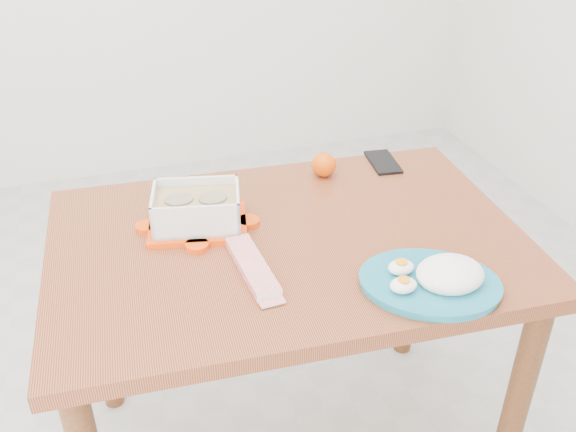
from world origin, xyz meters
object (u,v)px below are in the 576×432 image
object	(u,v)px
food_container	(197,209)
smartphone	(383,162)
rice_plate	(436,277)
orange_fruit	(324,164)
dining_table	(288,275)

from	to	relation	value
food_container	smartphone	bearing A→B (deg)	29.06
rice_plate	smartphone	size ratio (longest dim) A/B	2.72
orange_fruit	rice_plate	bearing A→B (deg)	-84.64
dining_table	orange_fruit	bearing A→B (deg)	58.09
orange_fruit	rice_plate	size ratio (longest dim) A/B	0.17
rice_plate	food_container	bearing A→B (deg)	165.12
orange_fruit	rice_plate	world-z (taller)	rice_plate
orange_fruit	smartphone	world-z (taller)	orange_fruit
dining_table	food_container	world-z (taller)	food_container
food_container	smartphone	world-z (taller)	food_container
dining_table	food_container	xyz separation A→B (m)	(-0.19, 0.11, 0.16)
dining_table	food_container	bearing A→B (deg)	153.25
food_container	dining_table	bearing A→B (deg)	-17.82
dining_table	orange_fruit	distance (m)	0.36
dining_table	rice_plate	xyz separation A→B (m)	(0.24, -0.27, 0.13)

